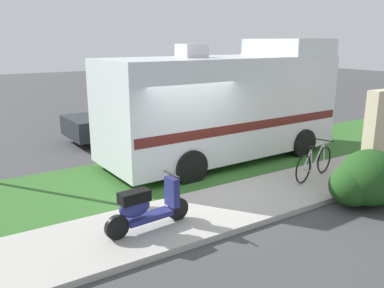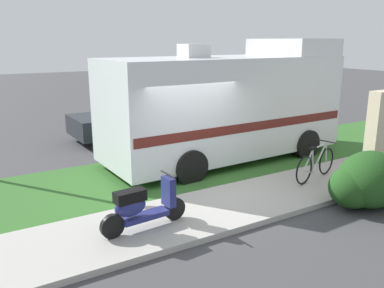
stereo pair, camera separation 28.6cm
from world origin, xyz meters
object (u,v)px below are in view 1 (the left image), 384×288
at_px(bicycle, 314,163).
at_px(motorhome_rv, 225,104).
at_px(bottle_green, 343,166).
at_px(pickup_truck_near, 156,109).
at_px(scooter, 145,207).

bearing_deg(bicycle, motorhome_rv, 103.38).
height_order(bicycle, bottle_green, bicycle).
distance_m(motorhome_rv, bottle_green, 3.69).
bearing_deg(bicycle, bottle_green, -0.23).
bearing_deg(pickup_truck_near, bottle_green, -73.82).
height_order(bicycle, pickup_truck_near, pickup_truck_near).
xyz_separation_m(pickup_truck_near, bottle_green, (2.00, -6.89, -0.77)).
bearing_deg(motorhome_rv, bicycle, -76.62).
relative_size(motorhome_rv, pickup_truck_near, 1.34).
bearing_deg(scooter, bottle_green, 2.56).
distance_m(motorhome_rv, bicycle, 3.14).
xyz_separation_m(motorhome_rv, bottle_green, (1.86, -2.84, -1.46)).
relative_size(scooter, bottle_green, 6.82).
relative_size(motorhome_rv, bottle_green, 28.19).
bearing_deg(scooter, bicycle, 3.25).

